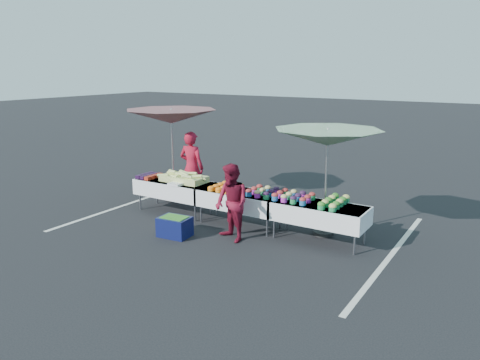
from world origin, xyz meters
The scene contains 17 objects.
ground centered at (0.00, 0.00, 0.00)m, with size 80.00×80.00×0.00m, color black.
stripe_left centered at (-3.20, 0.00, 0.00)m, with size 0.10×5.00×0.00m, color silver.
stripe_right centered at (3.20, 0.00, 0.00)m, with size 0.10×5.00×0.00m, color silver.
table_left centered at (-1.80, 0.00, 0.58)m, with size 1.86×0.81×0.75m.
table_center centered at (0.00, 0.00, 0.58)m, with size 1.86×0.81×0.75m.
table_right centered at (1.80, 0.00, 0.58)m, with size 1.86×0.81×0.75m.
berry_punnets centered at (-2.51, -0.06, 0.79)m, with size 0.40×0.54×0.08m.
corn_pile centered at (-1.55, 0.05, 0.84)m, with size 1.16×0.57×0.26m.
plastic_bags centered at (-1.50, -0.30, 0.78)m, with size 0.30×0.25×0.05m, color white.
carrot_bowls centered at (-0.35, -0.01, 0.80)m, with size 0.55×0.69×0.11m.
potato_cups centered at (0.95, 0.00, 0.83)m, with size 1.34×0.58×0.16m.
bean_baskets centered at (2.06, 0.08, 0.82)m, with size 0.36×0.86×0.15m.
vendor centered at (-1.95, 0.86, 0.89)m, with size 0.65×0.43×1.79m, color #AA132A.
customer centered at (0.34, -0.85, 0.76)m, with size 0.74×0.58×1.52m, color maroon.
umbrella_left centered at (-2.50, 0.80, 2.11)m, with size 2.98×2.98×2.33m.
umbrella_right centered at (1.75, 0.40, 1.97)m, with size 2.45×2.45×2.18m.
storage_bin centered at (-0.76, -1.26, 0.21)m, with size 0.66×0.50×0.41m.
Camera 1 is at (5.06, -8.10, 3.32)m, focal length 35.00 mm.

